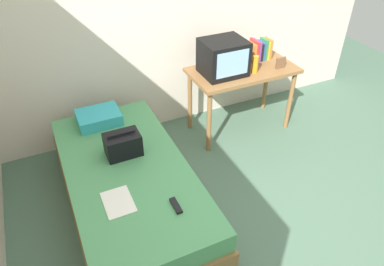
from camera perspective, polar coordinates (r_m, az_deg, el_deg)
The scene contains 12 objects.
ground_plane at distance 3.19m, azimuth 10.89°, elevation -16.09°, with size 8.00×8.00×0.00m, color #4C6B56.
wall_back at distance 3.91m, azimuth -4.08°, elevation 18.46°, with size 5.20×0.10×2.60m, color beige.
bed at distance 3.20m, azimuth -9.84°, elevation -8.87°, with size 1.00×2.00×0.50m.
desk at distance 4.00m, azimuth 7.99°, elevation 8.81°, with size 1.16×0.60×0.77m.
tv at distance 3.75m, azimuth 4.99°, elevation 11.89°, with size 0.44×0.39×0.36m.
water_bottle at distance 3.86m, azimuth 10.02°, elevation 10.72°, with size 0.06×0.06×0.18m, color orange.
book_row at distance 4.15m, azimuth 10.60°, elevation 12.82°, with size 0.25×0.17×0.24m.
picture_frame at distance 4.02m, azimuth 13.92°, elevation 10.78°, with size 0.11×0.02×0.12m, color brown.
pillow at distance 3.59m, azimuth -14.60°, elevation 2.41°, with size 0.40×0.31×0.11m, color #33A8B7.
handbag at distance 3.11m, azimuth -10.95°, elevation -1.80°, with size 0.30×0.20×0.23m.
magazine at distance 2.76m, azimuth -11.66°, elevation -10.70°, with size 0.21×0.29×0.01m, color white.
remote_dark at distance 2.67m, azimuth -2.58°, elevation -11.45°, with size 0.04×0.16×0.02m, color black.
Camera 1 is at (-1.33, -1.48, 2.49)m, focal length 33.53 mm.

